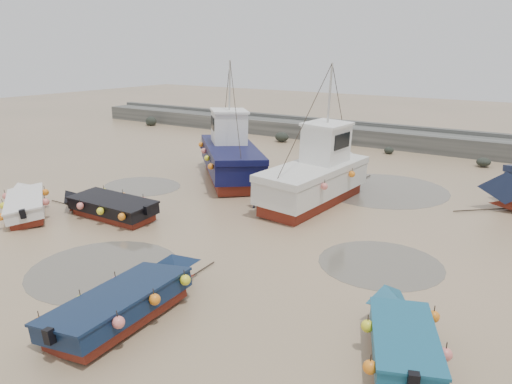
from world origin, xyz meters
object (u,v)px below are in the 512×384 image
dinghy_0 (27,201)px  dinghy_4 (107,204)px  cabin_boat_0 (229,153)px  person (257,208)px  dinghy_2 (402,334)px  dinghy_1 (130,298)px  cabin_boat_1 (320,173)px

dinghy_0 → dinghy_4: 3.58m
cabin_boat_0 → dinghy_0: bearing=-153.9°
dinghy_4 → person: dinghy_4 is taller
dinghy_0 → dinghy_4: bearing=-29.0°
dinghy_0 → dinghy_2: bearing=-60.7°
person → dinghy_4: bearing=20.5°
dinghy_1 → dinghy_4: (-7.03, 5.18, 0.00)m
dinghy_2 → cabin_boat_0: cabin_boat_0 is taller
dinghy_0 → person: dinghy_0 is taller
dinghy_2 → person: 11.57m
cabin_boat_0 → cabin_boat_1: (6.19, -1.32, 0.02)m
dinghy_1 → cabin_boat_0: bearing=112.6°
dinghy_0 → cabin_boat_0: (3.45, 9.87, 0.79)m
dinghy_2 → dinghy_4: size_ratio=0.79×
dinghy_4 → cabin_boat_0: cabin_boat_0 is taller
person → cabin_boat_1: bearing=-149.6°
cabin_boat_0 → cabin_boat_1: size_ratio=0.85×
dinghy_1 → cabin_boat_1: cabin_boat_1 is taller
dinghy_2 → dinghy_4: bearing=144.3°
dinghy_2 → cabin_boat_1: size_ratio=0.52×
dinghy_0 → person: size_ratio=3.47×
dinghy_2 → cabin_boat_0: 17.36m
dinghy_2 → dinghy_1: bearing=175.6°
dinghy_1 → dinghy_2: 6.90m
dinghy_1 → cabin_boat_0: 15.04m
dinghy_1 → person: bearing=99.8°
dinghy_1 → dinghy_4: bearing=139.4°
dinghy_4 → person: 6.43m
dinghy_0 → dinghy_1: (10.22, -3.54, -0.00)m
dinghy_1 → cabin_boat_1: size_ratio=0.66×
cabin_boat_0 → dinghy_1: bearing=-107.8°
dinghy_4 → cabin_boat_1: size_ratio=0.65×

